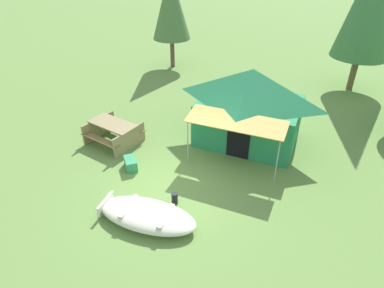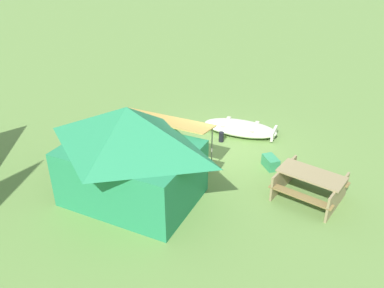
# 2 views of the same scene
# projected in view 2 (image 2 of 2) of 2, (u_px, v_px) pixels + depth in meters

# --- Properties ---
(ground_plane) EXTENTS (80.00, 80.00, 0.00)m
(ground_plane) POSITION_uv_depth(u_px,v_px,m) (223.00, 152.00, 13.08)
(ground_plane) COLOR #618640
(beached_rowboat) EXTENTS (2.90, 1.81, 0.41)m
(beached_rowboat) POSITION_uv_depth(u_px,v_px,m) (240.00, 128.00, 14.19)
(beached_rowboat) COLOR silver
(beached_rowboat) RESTS_ON ground_plane
(canvas_cabin_tent) EXTENTS (4.08, 4.08, 2.70)m
(canvas_cabin_tent) POSITION_uv_depth(u_px,v_px,m) (131.00, 153.00, 10.19)
(canvas_cabin_tent) COLOR #24804F
(canvas_cabin_tent) RESTS_ON ground_plane
(picnic_table) EXTENTS (1.74, 1.53, 0.79)m
(picnic_table) POSITION_uv_depth(u_px,v_px,m) (310.00, 183.00, 10.59)
(picnic_table) COLOR #8D7D55
(picnic_table) RESTS_ON ground_plane
(cooler_box) EXTENTS (0.69, 0.64, 0.36)m
(cooler_box) POSITION_uv_depth(u_px,v_px,m) (271.00, 162.00, 12.14)
(cooler_box) COLOR #308C58
(cooler_box) RESTS_ON ground_plane
(fuel_can) EXTENTS (0.24, 0.24, 0.36)m
(fuel_can) POSITION_uv_depth(u_px,v_px,m) (221.00, 137.00, 13.65)
(fuel_can) COLOR black
(fuel_can) RESTS_ON ground_plane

